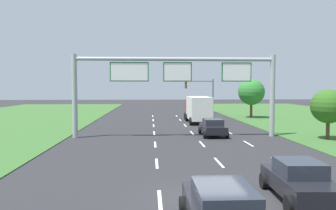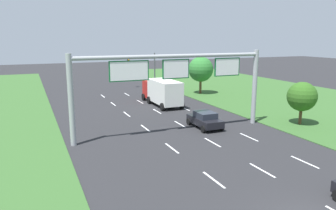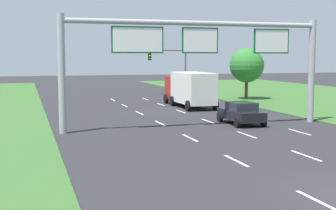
# 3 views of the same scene
# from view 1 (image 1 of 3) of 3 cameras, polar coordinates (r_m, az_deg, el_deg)

# --- Properties ---
(ground_plane) EXTENTS (200.00, 200.00, 0.00)m
(ground_plane) POSITION_cam_1_polar(r_m,az_deg,el_deg) (12.91, 6.68, -16.04)
(ground_plane) COLOR #262628
(lane_dashes_inner_left) EXTENTS (0.14, 56.40, 0.01)m
(lane_dashes_inner_left) POSITION_cam_1_polar(r_m,az_deg,el_deg) (21.44, -2.13, -8.27)
(lane_dashes_inner_left) COLOR white
(lane_dashes_inner_left) RESTS_ON ground_plane
(lane_dashes_inner_right) EXTENTS (0.14, 56.40, 0.01)m
(lane_dashes_inner_right) POSITION_cam_1_polar(r_m,az_deg,el_deg) (21.78, 7.21, -8.11)
(lane_dashes_inner_right) COLOR white
(lane_dashes_inner_right) RESTS_ON ground_plane
(lane_dashes_slip) EXTENTS (0.14, 56.40, 0.01)m
(lane_dashes_slip) POSITION_cam_1_polar(r_m,az_deg,el_deg) (22.66, 16.03, -7.77)
(lane_dashes_slip) COLOR white
(lane_dashes_slip) RESTS_ON ground_plane
(car_near_red) EXTENTS (2.19, 4.01, 1.49)m
(car_near_red) POSITION_cam_1_polar(r_m,az_deg,el_deg) (13.52, 21.88, -12.05)
(car_near_red) COLOR black
(car_near_red) RESTS_ON ground_plane
(car_lead_silver) EXTENTS (2.10, 3.94, 1.49)m
(car_lead_silver) POSITION_cam_1_polar(r_m,az_deg,el_deg) (28.75, 7.81, -3.85)
(car_lead_silver) COLOR black
(car_lead_silver) RESTS_ON ground_plane
(box_truck) EXTENTS (2.72, 7.90, 3.11)m
(box_truck) POSITION_cam_1_polar(r_m,az_deg,el_deg) (39.62, 5.20, -0.58)
(box_truck) COLOR #B21E19
(box_truck) RESTS_ON ground_plane
(sign_gantry) EXTENTS (17.24, 0.44, 7.00)m
(sign_gantry) POSITION_cam_1_polar(r_m,az_deg,el_deg) (27.72, 1.35, 4.56)
(sign_gantry) COLOR #9EA0A5
(sign_gantry) RESTS_ON ground_plane
(traffic_light_mast) EXTENTS (4.76, 0.49, 5.60)m
(traffic_light_mast) POSITION_cam_1_polar(r_m,az_deg,el_deg) (54.28, 5.83, 2.70)
(traffic_light_mast) COLOR #47494F
(traffic_light_mast) RESTS_ON ground_plane
(roadside_tree_mid) EXTENTS (2.74, 2.74, 4.08)m
(roadside_tree_mid) POSITION_cam_1_polar(r_m,az_deg,el_deg) (29.13, 26.14, -0.23)
(roadside_tree_mid) COLOR #513823
(roadside_tree_mid) RESTS_ON ground_plane
(roadside_tree_far) EXTENTS (3.60, 3.60, 5.40)m
(roadside_tree_far) POSITION_cam_1_polar(r_m,az_deg,el_deg) (46.36, 14.32, 2.21)
(roadside_tree_far) COLOR #513823
(roadside_tree_far) RESTS_ON ground_plane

